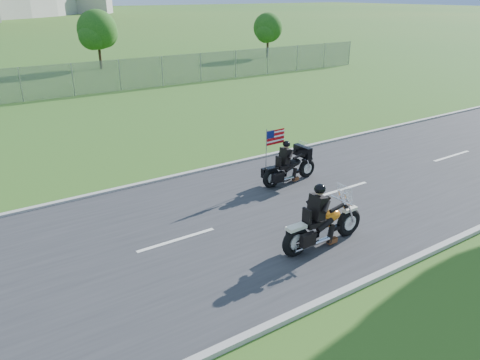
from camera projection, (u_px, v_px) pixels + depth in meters
ground at (240, 222)px, 13.19m from camera, size 420.00×420.00×0.00m
road at (240, 221)px, 13.18m from camera, size 120.00×8.00×0.04m
curb_north at (176, 176)px, 16.29m from camera, size 120.00×0.18×0.12m
curb_south at (345, 291)px, 10.05m from camera, size 120.00×0.18×0.12m
tree_fence_near at (98, 32)px, 38.33m from camera, size 3.52×3.28×4.75m
tree_fence_far at (268, 29)px, 45.17m from camera, size 3.08×2.87×4.20m
motorcycle_lead at (322, 227)px, 11.73m from camera, size 2.62×0.62×1.76m
motorcycle_follow at (289, 168)px, 15.69m from camera, size 2.26×0.75×1.89m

